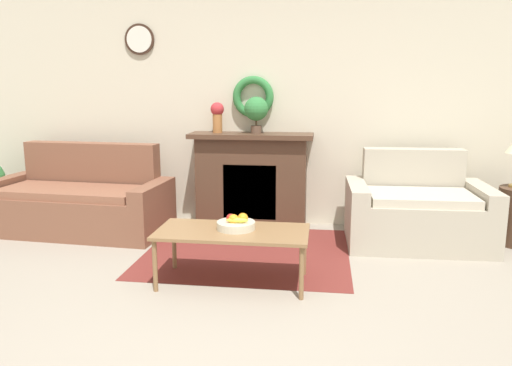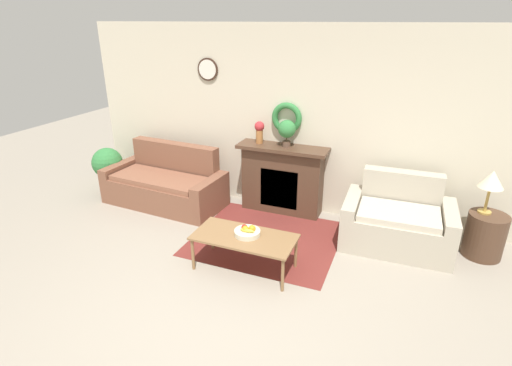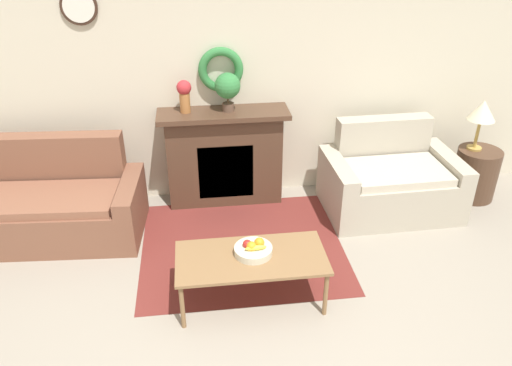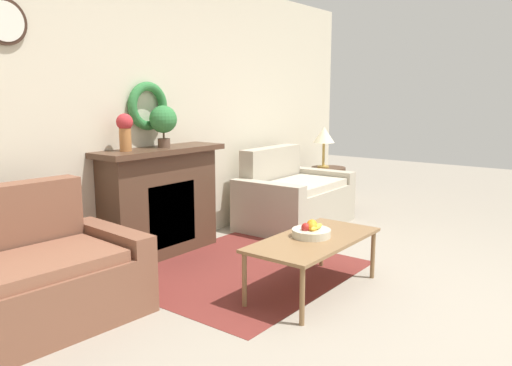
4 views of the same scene
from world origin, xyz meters
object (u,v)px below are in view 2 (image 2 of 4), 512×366
couch_left (166,184)px  side_table_by_loveseat (485,235)px  coffee_table (244,239)px  table_lamp (492,181)px  fireplace (282,179)px  potted_plant_on_mantel (287,130)px  vase_on_mantel_left (259,131)px  potted_plant_floor_by_couch (108,165)px  fruit_bowl (247,232)px  loveseat_right (397,222)px

couch_left → side_table_by_loveseat: size_ratio=3.44×
couch_left → coffee_table: (1.88, -1.22, 0.08)m
couch_left → table_lamp: (4.45, 0.18, 0.67)m
coffee_table → side_table_by_loveseat: size_ratio=2.10×
table_lamp → coffee_table: bearing=-151.4°
fireplace → potted_plant_on_mantel: potted_plant_on_mantel is taller
coffee_table → vase_on_mantel_left: size_ratio=3.62×
side_table_by_loveseat → potted_plant_floor_by_couch: 5.68m
fireplace → vase_on_mantel_left: bearing=179.1°
side_table_by_loveseat → vase_on_mantel_left: bearing=174.7°
coffee_table → potted_plant_on_mantel: size_ratio=3.03×
vase_on_mantel_left → fruit_bowl: bearing=-73.2°
vase_on_mantel_left → potted_plant_on_mantel: (0.43, -0.02, 0.06)m
fireplace → potted_plant_on_mantel: size_ratio=3.41×
vase_on_mantel_left → potted_plant_floor_by_couch: size_ratio=0.43×
fruit_bowl → vase_on_mantel_left: size_ratio=0.92×
couch_left → coffee_table: bearing=-29.0°
loveseat_right → side_table_by_loveseat: bearing=4.6°
fireplace → side_table_by_loveseat: 2.74m
fireplace → table_lamp: (2.66, -0.24, 0.46)m
vase_on_mantel_left → potted_plant_floor_by_couch: bearing=-171.6°
couch_left → fruit_bowl: couch_left is taller
loveseat_right → table_lamp: table_lamp is taller
fireplace → vase_on_mantel_left: (-0.37, 0.01, 0.70)m
fireplace → couch_left: size_ratio=0.69×
table_lamp → potted_plant_on_mantel: potted_plant_on_mantel is taller
fruit_bowl → fireplace: bearing=94.0°
coffee_table → potted_plant_on_mantel: bearing=91.3°
couch_left → side_table_by_loveseat: (4.51, 0.14, -0.03)m
loveseat_right → fruit_bowl: loveseat_right is taller
couch_left → fireplace: bearing=17.0°
fireplace → couch_left: bearing=-166.9°
coffee_table → potted_plant_floor_by_couch: (-3.05, 1.26, 0.07)m
couch_left → table_lamp: 4.51m
couch_left → side_table_by_loveseat: couch_left is taller
potted_plant_on_mantel → couch_left: bearing=-167.7°
couch_left → loveseat_right: couch_left is taller
loveseat_right → fruit_bowl: size_ratio=4.52×
loveseat_right → potted_plant_floor_by_couch: bearing=178.5°
couch_left → side_table_by_loveseat: bearing=5.6°
table_lamp → loveseat_right: bearing=-171.0°
fruit_bowl → potted_plant_on_mantel: (-0.06, 1.58, 0.81)m
coffee_table → fruit_bowl: 0.09m
coffee_table → table_lamp: table_lamp is taller
couch_left → potted_plant_floor_by_couch: size_ratio=2.55×
fruit_bowl → coffee_table: bearing=-120.9°
coffee_table → vase_on_mantel_left: (-0.46, 1.64, 0.83)m
coffee_table → table_lamp: (2.57, 1.40, 0.59)m
loveseat_right → vase_on_mantel_left: 2.29m
table_lamp → potted_plant_floor_by_couch: 5.64m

